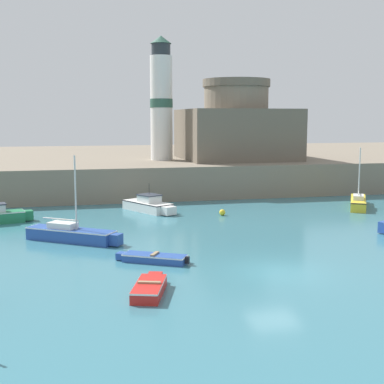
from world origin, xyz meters
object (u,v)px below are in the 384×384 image
object	(u,v)px
lighthouse	(161,101)
dinghy_red_3	(150,288)
dinghy_blue_5	(153,258)
fortress	(236,129)
sailboat_blue_0	(72,234)
mooring_buoy	(222,212)
sailboat_yellow_4	(358,202)
motorboat_white_8	(149,205)

from	to	relation	value
lighthouse	dinghy_red_3	bearing A→B (deg)	-100.81
dinghy_blue_5	fortress	xyz separation A→B (m)	(13.46, 28.21, 6.08)
sailboat_blue_0	lighthouse	distance (m)	26.22
dinghy_blue_5	mooring_buoy	size ratio (longest dim) A/B	7.69
sailboat_blue_0	dinghy_blue_5	distance (m)	7.08
mooring_buoy	fortress	xyz separation A→B (m)	(6.17, 16.08, 6.07)
sailboat_yellow_4	motorboat_white_8	distance (m)	17.51
sailboat_blue_0	motorboat_white_8	bearing A→B (deg)	57.01
dinghy_red_3	motorboat_white_8	size ratio (longest dim) A/B	0.64
dinghy_red_3	dinghy_blue_5	xyz separation A→B (m)	(0.94, 4.96, -0.04)
dinghy_red_3	fortress	distance (m)	36.66
motorboat_white_8	lighthouse	world-z (taller)	lighthouse
sailboat_blue_0	mooring_buoy	bearing A→B (deg)	29.20
dinghy_red_3	lighthouse	xyz separation A→B (m)	(6.40, 33.54, 8.96)
dinghy_red_3	dinghy_blue_5	size ratio (longest dim) A/B	0.94
sailboat_yellow_4	lighthouse	size ratio (longest dim) A/B	0.45
sailboat_yellow_4	fortress	size ratio (longest dim) A/B	0.51
sailboat_yellow_4	lighthouse	bearing A→B (deg)	132.22
sailboat_yellow_4	mooring_buoy	xyz separation A→B (m)	(-12.17, -1.03, -0.24)
mooring_buoy	lighthouse	size ratio (longest dim) A/B	0.04
motorboat_white_8	mooring_buoy	xyz separation A→B (m)	(5.22, -3.12, -0.27)
dinghy_blue_5	sailboat_blue_0	bearing A→B (deg)	125.18
dinghy_red_3	fortress	bearing A→B (deg)	66.53
motorboat_white_8	lighthouse	distance (m)	16.29
fortress	sailboat_blue_0	bearing A→B (deg)	-128.02
sailboat_blue_0	fortress	world-z (taller)	fortress
dinghy_red_3	dinghy_blue_5	world-z (taller)	dinghy_red_3
fortress	lighthouse	xyz separation A→B (m)	(-8.00, 0.37, 2.92)
sailboat_blue_0	lighthouse	xyz separation A→B (m)	(9.54, 22.80, 8.75)
dinghy_blue_5	dinghy_red_3	bearing A→B (deg)	-100.74
dinghy_red_3	motorboat_white_8	xyz separation A→B (m)	(3.01, 20.21, 0.23)
sailboat_yellow_4	fortress	xyz separation A→B (m)	(-6.00, 15.05, 5.83)
mooring_buoy	dinghy_red_3	bearing A→B (deg)	-115.72
dinghy_red_3	lighthouse	bearing A→B (deg)	79.19
fortress	motorboat_white_8	bearing A→B (deg)	-131.31
dinghy_red_3	dinghy_blue_5	bearing A→B (deg)	79.26
dinghy_red_3	mooring_buoy	distance (m)	18.97
motorboat_white_8	fortress	xyz separation A→B (m)	(11.39, 12.96, 5.80)
fortress	dinghy_red_3	bearing A→B (deg)	-113.47
mooring_buoy	fortress	distance (m)	18.26
dinghy_red_3	mooring_buoy	bearing A→B (deg)	64.28
sailboat_blue_0	motorboat_white_8	size ratio (longest dim) A/B	1.07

